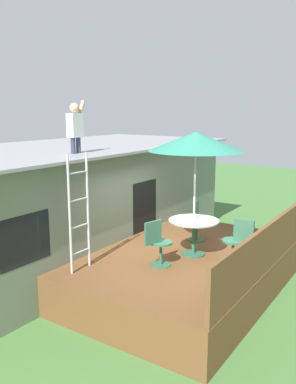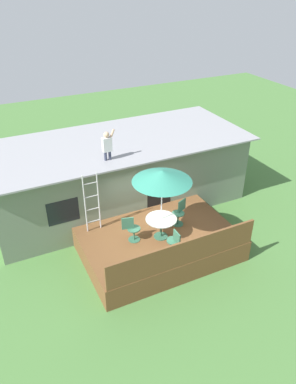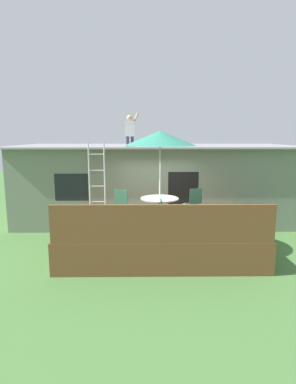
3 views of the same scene
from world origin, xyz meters
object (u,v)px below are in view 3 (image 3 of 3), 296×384
patio_table (160,204)px  patio_chair_near (161,217)px  patio_chair_left (125,206)px  patio_chair_right (192,205)px  step_ladder (97,178)px  patio_umbrella (160,138)px  person_figure (130,128)px

patio_table → patio_chair_near: size_ratio=1.13×
patio_chair_left → patio_chair_right: bearing=19.8°
patio_chair_right → patio_chair_near: bearing=31.4°
step_ladder → patio_chair_right: bearing=-19.0°
step_ladder → patio_chair_near: 3.07m
patio_table → patio_umbrella: size_ratio=0.41×
patio_table → patio_umbrella: bearing=0.0°
person_figure → patio_chair_right: person_figure is taller
patio_umbrella → person_figure: person_figure is taller
patio_chair_left → step_ladder: bearing=145.5°
patio_table → step_ladder: step_ladder is taller
step_ladder → patio_chair_right: (2.85, -0.98, -0.64)m
step_ladder → person_figure: (1.01, 0.98, 1.56)m
step_ladder → person_figure: size_ratio=1.98×
patio_chair_right → person_figure: bearing=-70.2°
person_figure → patio_chair_right: 3.48m
patio_table → patio_chair_right: bearing=23.3°
step_ladder → patio_chair_near: step_ladder is taller
patio_umbrella → patio_chair_left: size_ratio=2.76×
patio_table → step_ladder: size_ratio=0.47×
patio_umbrella → person_figure: (-0.89, 2.37, 0.32)m
patio_chair_right → patio_chair_near: 1.66m
person_figure → patio_chair_left: 3.05m
patio_chair_near → patio_chair_right: bearing=-34.6°
step_ladder → patio_chair_right: step_ladder is taller
patio_chair_left → patio_chair_right: same height
patio_chair_right → patio_umbrella: bearing=0.0°
person_figure → patio_chair_right: (1.84, -1.97, -2.21)m
patio_table → person_figure: person_figure is taller
patio_umbrella → step_ladder: bearing=143.8°
patio_chair_near → patio_table: bearing=0.0°
patio_table → patio_chair_left: patio_chair_left is taller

